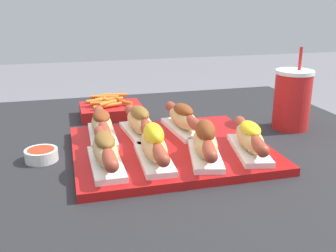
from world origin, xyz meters
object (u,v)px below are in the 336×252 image
at_px(drink_cup, 292,99).
at_px(fries_basket, 111,110).
at_px(hot_dog_0, 105,151).
at_px(hot_dog_1, 154,145).
at_px(serving_tray, 170,149).
at_px(hot_dog_4, 102,125).
at_px(hot_dog_6, 183,118).
at_px(hot_dog_2, 205,141).
at_px(hot_dog_5, 140,122).
at_px(sauce_bowl, 41,154).
at_px(hot_dog_3, 250,138).

distance_m(drink_cup, fries_basket, 0.52).
distance_m(hot_dog_0, hot_dog_1, 0.10).
bearing_deg(serving_tray, hot_dog_4, 147.93).
relative_size(hot_dog_6, fries_basket, 1.20).
distance_m(serving_tray, hot_dog_0, 0.18).
distance_m(serving_tray, hot_dog_4, 0.18).
xyz_separation_m(hot_dog_2, hot_dog_5, (-0.11, 0.17, -0.00)).
relative_size(hot_dog_2, hot_dog_6, 0.98).
relative_size(hot_dog_4, sauce_bowl, 3.05).
distance_m(hot_dog_4, hot_dog_6, 0.20).
height_order(hot_dog_2, hot_dog_4, hot_dog_2).
bearing_deg(hot_dog_3, hot_dog_2, -179.12).
bearing_deg(hot_dog_0, hot_dog_3, -1.18).
relative_size(hot_dog_4, fries_basket, 1.21).
xyz_separation_m(hot_dog_2, fries_basket, (-0.15, 0.41, -0.03)).
bearing_deg(hot_dog_6, hot_dog_5, -177.36).
relative_size(hot_dog_0, fries_basket, 1.21).
bearing_deg(fries_basket, hot_dog_4, -101.91).
height_order(hot_dog_2, hot_dog_3, hot_dog_2).
relative_size(hot_dog_5, hot_dog_6, 1.00).
height_order(serving_tray, fries_basket, fries_basket).
distance_m(hot_dog_4, fries_basket, 0.24).
relative_size(serving_tray, hot_dog_1, 2.00).
relative_size(hot_dog_1, hot_dog_5, 1.00).
bearing_deg(fries_basket, serving_tray, -73.49).
distance_m(serving_tray, sauce_bowl, 0.29).
height_order(drink_cup, fries_basket, drink_cup).
bearing_deg(hot_dog_4, hot_dog_6, -0.78).
bearing_deg(drink_cup, hot_dog_6, -179.69).
distance_m(hot_dog_0, sauce_bowl, 0.17).
relative_size(hot_dog_2, drink_cup, 0.97).
bearing_deg(hot_dog_3, serving_tray, 150.98).
xyz_separation_m(hot_dog_0, sauce_bowl, (-0.13, 0.11, -0.04)).
bearing_deg(hot_dog_5, serving_tray, -56.89).
height_order(hot_dog_0, hot_dog_4, hot_dog_0).
height_order(hot_dog_5, drink_cup, drink_cup).
bearing_deg(sauce_bowl, drink_cup, 5.53).
bearing_deg(hot_dog_4, sauce_bowl, -155.40).
xyz_separation_m(hot_dog_2, hot_dog_3, (0.10, 0.00, -0.00)).
height_order(hot_dog_1, drink_cup, drink_cup).
xyz_separation_m(hot_dog_3, sauce_bowl, (-0.44, 0.11, -0.04)).
height_order(hot_dog_4, drink_cup, drink_cup).
bearing_deg(hot_dog_4, hot_dog_5, -4.97).
xyz_separation_m(hot_dog_3, fries_basket, (-0.25, 0.41, -0.03)).
bearing_deg(fries_basket, hot_dog_6, -56.94).
relative_size(hot_dog_3, fries_basket, 1.19).
bearing_deg(hot_dog_1, hot_dog_6, 55.80).
bearing_deg(serving_tray, sauce_bowl, 174.55).
xyz_separation_m(hot_dog_3, drink_cup, (0.21, 0.18, 0.03)).
bearing_deg(hot_dog_5, hot_dog_3, -38.95).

